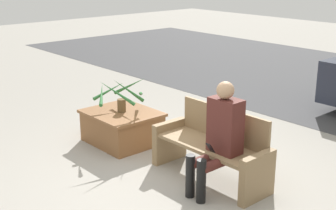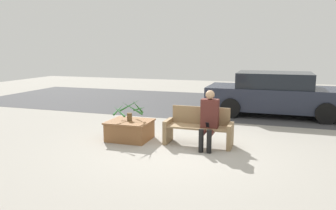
# 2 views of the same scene
# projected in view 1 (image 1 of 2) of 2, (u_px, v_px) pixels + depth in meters

# --- Properties ---
(ground_plane) EXTENTS (30.00, 30.00, 0.00)m
(ground_plane) POSITION_uv_depth(u_px,v_px,m) (168.00, 185.00, 5.42)
(ground_plane) COLOR #9E998E
(bench) EXTENTS (1.51, 0.52, 0.83)m
(bench) POSITION_uv_depth(u_px,v_px,m) (213.00, 147.00, 5.51)
(bench) COLOR #8C704C
(bench) RESTS_ON ground_plane
(person_seated) EXTENTS (0.37, 0.60, 1.25)m
(person_seated) POSITION_uv_depth(u_px,v_px,m) (219.00, 134.00, 5.12)
(person_seated) COLOR #51231E
(person_seated) RESTS_ON ground_plane
(planter_box) EXTENTS (1.00, 0.86, 0.46)m
(planter_box) POSITION_uv_depth(u_px,v_px,m) (122.00, 126.00, 6.63)
(planter_box) COLOR brown
(planter_box) RESTS_ON ground_plane
(potted_plant) EXTENTS (0.80, 0.81, 0.56)m
(potted_plant) POSITION_uv_depth(u_px,v_px,m) (121.00, 94.00, 6.49)
(potted_plant) COLOR brown
(potted_plant) RESTS_ON planter_box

